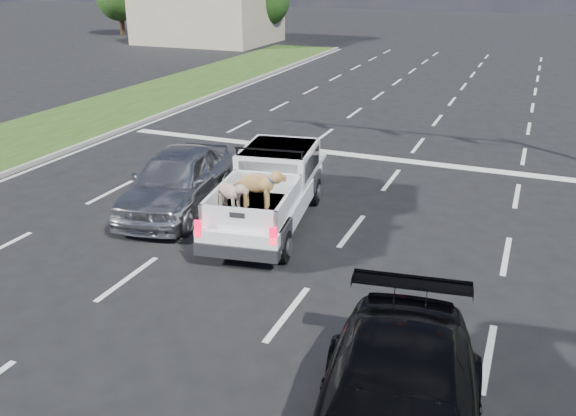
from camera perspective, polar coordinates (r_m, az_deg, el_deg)
name	(u,v)px	position (r m, az deg, el deg)	size (l,w,h in m)	color
ground	(203,295)	(11.91, -7.91, -8.08)	(160.00, 160.00, 0.00)	black
road_markings	(319,187)	(17.34, 2.90, 1.94)	(17.75, 60.00, 0.01)	silver
curb_left	(54,155)	(21.50, -21.07, 4.62)	(0.15, 60.00, 0.14)	gray
building_left	(208,14)	(51.65, -7.47, 17.53)	(10.00, 8.00, 4.40)	tan
tree_far_c	(264,0)	(51.55, -2.28, 18.89)	(4.20, 4.20, 5.40)	#332114
pickup_truck	(269,189)	(14.67, -1.80, 1.77)	(2.54, 5.20, 1.87)	black
silver_sedan	(176,180)	(15.79, -10.39, 2.60)	(1.87, 4.65, 1.59)	#A3A5AA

